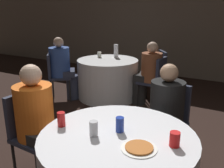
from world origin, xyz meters
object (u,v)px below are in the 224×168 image
at_px(chair_far_southwest, 55,72).
at_px(chair_far_northeast, 158,69).
at_px(table_far, 108,79).
at_px(person_black_shirt, 164,116).
at_px(person_blue_shirt, 63,68).
at_px(pizza_plate_near, 139,148).
at_px(bottle_far, 116,51).
at_px(chair_near_west, 30,127).
at_px(chair_near_north, 169,115).
at_px(person_orange_shirt, 40,124).
at_px(soda_can_blue, 120,124).
at_px(person_floral_shirt, 148,73).
at_px(soda_can_red, 61,119).
at_px(chair_far_east, 156,78).
at_px(soda_can_silver, 94,129).

xyz_separation_m(chair_far_southwest, chair_far_northeast, (1.60, 1.18, 0.00)).
xyz_separation_m(table_far, person_black_shirt, (1.64, -1.65, 0.22)).
bearing_deg(person_blue_shirt, pizza_plate_near, 12.45).
bearing_deg(bottle_far, table_far, -94.31).
height_order(chair_near_west, bottle_far, bottle_far).
height_order(table_far, chair_near_west, chair_near_west).
distance_m(chair_near_north, person_orange_shirt, 1.40).
relative_size(person_black_shirt, pizza_plate_near, 4.47).
distance_m(chair_far_northeast, person_black_shirt, 2.39).
bearing_deg(chair_near_north, table_far, -35.35).
bearing_deg(soda_can_blue, chair_near_west, -179.48).
relative_size(chair_far_southwest, bottle_far, 3.46).
distance_m(chair_near_west, person_black_shirt, 1.39).
xyz_separation_m(table_far, person_blue_shirt, (-0.68, -0.50, 0.25)).
distance_m(table_far, person_blue_shirt, 0.88).
xyz_separation_m(chair_near_west, person_blue_shirt, (-1.19, 1.96, 0.08)).
height_order(chair_far_southwest, person_floral_shirt, person_floral_shirt).
xyz_separation_m(person_orange_shirt, soda_can_blue, (0.86, 0.02, 0.19)).
height_order(table_far, soda_can_blue, soda_can_blue).
bearing_deg(table_far, pizza_plate_near, -56.02).
bearing_deg(pizza_plate_near, person_orange_shirt, 172.45).
bearing_deg(chair_far_southwest, chair_near_west, -1.65).
distance_m(soda_can_red, soda_can_blue, 0.49).
bearing_deg(soda_can_red, person_orange_shirt, 161.38).
distance_m(table_far, person_black_shirt, 2.34).
relative_size(table_far, soda_can_blue, 9.56).
bearing_deg(table_far, soda_can_blue, -58.11).
height_order(table_far, chair_far_east, chair_far_east).
relative_size(chair_far_southwest, person_blue_shirt, 0.75).
height_order(chair_far_east, soda_can_silver, chair_far_east).
relative_size(table_far, chair_far_southwest, 1.30).
bearing_deg(chair_far_southwest, person_floral_shirt, 72.05).
distance_m(person_floral_shirt, bottle_far, 0.92).
distance_m(person_orange_shirt, person_blue_shirt, 2.38).
relative_size(chair_near_west, person_black_shirt, 0.78).
height_order(soda_can_blue, bottle_far, bottle_far).
xyz_separation_m(person_orange_shirt, soda_can_silver, (0.72, -0.14, 0.19)).
bearing_deg(person_orange_shirt, pizza_plate_near, 85.30).
relative_size(person_orange_shirt, pizza_plate_near, 4.68).
relative_size(chair_near_north, chair_far_northeast, 1.00).
bearing_deg(person_orange_shirt, soda_can_red, 74.23).
xyz_separation_m(chair_far_east, person_floral_shirt, (-0.16, 0.01, 0.05)).
distance_m(chair_far_northeast, soda_can_blue, 3.14).
relative_size(person_floral_shirt, person_black_shirt, 1.00).
bearing_deg(person_floral_shirt, chair_near_west, 175.25).
distance_m(chair_far_east, soda_can_red, 2.57).
relative_size(person_orange_shirt, soda_can_red, 9.86).
relative_size(chair_near_west, chair_far_southwest, 1.00).
height_order(chair_far_northeast, soda_can_blue, chair_far_northeast).
distance_m(pizza_plate_near, soda_can_silver, 0.38).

